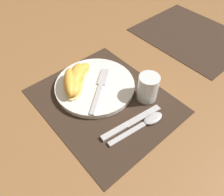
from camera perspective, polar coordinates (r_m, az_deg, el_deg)
ground_plane at (r=0.68m, az=-1.93°, el=-0.81°), size 3.00×3.00×0.00m
placemat at (r=0.68m, az=-1.93°, el=-0.70°), size 0.42×0.35×0.00m
placemat_far at (r=1.01m, az=19.97°, el=15.20°), size 0.42×0.35×0.00m
plate at (r=0.71m, az=-4.48°, el=3.27°), size 0.26×0.26×0.02m
juice_glass at (r=0.66m, az=9.30°, el=2.35°), size 0.06×0.06×0.09m
knife at (r=0.62m, az=4.80°, el=-6.50°), size 0.04×0.20×0.01m
spoon at (r=0.63m, az=8.96°, el=-6.27°), size 0.05×0.18×0.01m
fork at (r=0.69m, az=-3.06°, el=3.03°), size 0.14×0.17×0.00m
citrus_wedge_0 at (r=0.73m, az=-8.89°, el=6.54°), size 0.06×0.11×0.03m
citrus_wedge_1 at (r=0.71m, az=-9.21°, el=5.60°), size 0.12×0.12×0.04m
citrus_wedge_2 at (r=0.69m, az=-10.88°, el=3.97°), size 0.13×0.10×0.05m
citrus_wedge_3 at (r=0.69m, az=-9.98°, el=3.68°), size 0.12×0.11×0.04m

